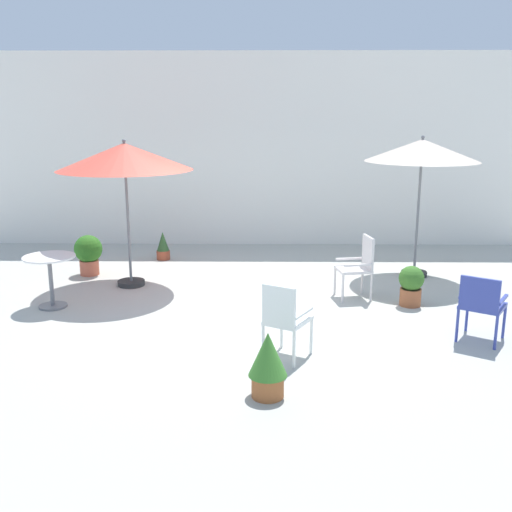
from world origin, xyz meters
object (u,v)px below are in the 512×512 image
(patio_chair_1, at_px, (481,303))
(potted_plant_3, at_px, (163,246))
(patio_umbrella_1, at_px, (422,152))
(patio_chair_0, at_px, (284,317))
(potted_plant_1, at_px, (88,253))
(potted_plant_0, at_px, (411,285))
(cafe_table_0, at_px, (50,272))
(patio_umbrella_0, at_px, (125,158))
(patio_chair_2, at_px, (359,264))
(potted_plant_2, at_px, (268,363))

(patio_chair_1, height_order, potted_plant_3, patio_chair_1)
(patio_chair_1, bearing_deg, patio_umbrella_1, 91.02)
(patio_chair_0, xyz_separation_m, potted_plant_3, (-2.17, 4.69, -0.27))
(patio_chair_0, xyz_separation_m, potted_plant_1, (-3.27, 3.59, -0.13))
(patio_chair_1, relative_size, potted_plant_0, 1.44)
(potted_plant_0, xyz_separation_m, potted_plant_1, (-5.19, 1.61, 0.08))
(potted_plant_3, bearing_deg, cafe_table_0, -111.88)
(potted_plant_3, bearing_deg, potted_plant_1, -135.20)
(potted_plant_3, bearing_deg, patio_umbrella_0, -97.94)
(potted_plant_3, bearing_deg, patio_umbrella_1, -13.65)
(patio_umbrella_0, xyz_separation_m, patio_chair_2, (3.62, -0.60, -1.54))
(patio_umbrella_0, bearing_deg, patio_chair_1, -26.20)
(patio_chair_2, bearing_deg, patio_umbrella_1, 46.77)
(patio_chair_2, xyz_separation_m, potted_plant_2, (-1.41, -3.26, -0.17))
(patio_chair_0, height_order, patio_chair_1, patio_chair_0)
(patio_chair_2, bearing_deg, potted_plant_2, -113.34)
(patio_chair_2, bearing_deg, patio_umbrella_0, 170.60)
(cafe_table_0, height_order, patio_chair_1, patio_chair_1)
(cafe_table_0, xyz_separation_m, patio_chair_0, (3.31, -1.84, -0.01))
(patio_chair_0, height_order, potted_plant_3, patio_chair_0)
(potted_plant_0, bearing_deg, patio_chair_2, 152.21)
(potted_plant_3, bearing_deg, patio_chair_1, -41.86)
(potted_plant_0, bearing_deg, cafe_table_0, -178.42)
(patio_umbrella_0, relative_size, patio_chair_2, 2.48)
(patio_umbrella_0, distance_m, patio_umbrella_1, 4.82)
(cafe_table_0, bearing_deg, patio_umbrella_0, 51.02)
(potted_plant_0, distance_m, potted_plant_1, 5.44)
(patio_chair_0, relative_size, patio_chair_1, 1.07)
(patio_umbrella_1, height_order, patio_chair_2, patio_umbrella_1)
(patio_chair_1, distance_m, potted_plant_1, 6.45)
(patio_umbrella_0, distance_m, patio_chair_1, 5.61)
(patio_umbrella_1, relative_size, patio_chair_0, 2.59)
(patio_umbrella_1, xyz_separation_m, potted_plant_1, (-5.65, 0.00, -1.73))
(patio_umbrella_0, distance_m, potted_plant_0, 4.77)
(patio_umbrella_1, xyz_separation_m, patio_chair_0, (-2.37, -3.59, -1.60))
(patio_umbrella_1, height_order, patio_chair_0, patio_umbrella_1)
(potted_plant_0, xyz_separation_m, potted_plant_2, (-2.11, -2.89, 0.05))
(patio_chair_0, height_order, potted_plant_1, patio_chair_0)
(cafe_table_0, relative_size, patio_chair_2, 0.80)
(potted_plant_0, bearing_deg, patio_umbrella_1, 74.26)
(patio_umbrella_1, distance_m, patio_chair_0, 4.59)
(potted_plant_0, height_order, potted_plant_3, potted_plant_0)
(patio_chair_1, bearing_deg, potted_plant_1, 152.12)
(patio_umbrella_0, xyz_separation_m, patio_chair_1, (4.84, -2.38, -1.57))
(patio_chair_0, height_order, potted_plant_2, patio_chair_0)
(patio_umbrella_0, height_order, patio_umbrella_1, patio_umbrella_1)
(patio_chair_2, relative_size, potted_plant_3, 1.77)
(potted_plant_0, height_order, potted_plant_1, potted_plant_1)
(potted_plant_1, bearing_deg, patio_chair_0, -47.66)
(patio_umbrella_1, height_order, potted_plant_3, patio_umbrella_1)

